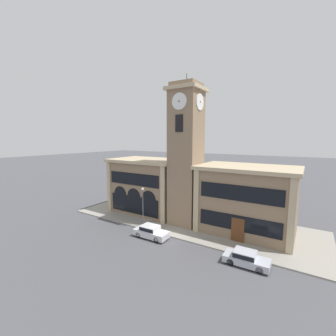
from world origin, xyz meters
The scene contains 8 objects.
ground_plane centered at (0.00, 0.00, 0.00)m, with size 300.00×300.00×0.00m, color #4C4C51.
sidewalk_kerb centered at (0.00, 6.10, 0.07)m, with size 35.41×12.20×0.15m.
clock_tower centered at (0.00, 4.97, 9.80)m, with size 4.55×4.55×20.68m.
town_hall_left_wing centered at (-7.91, 6.59, 4.44)m, with size 12.07×7.86×8.82m.
town_hall_right_wing centered at (7.97, 6.60, 4.39)m, with size 12.18×7.86×8.71m.
parked_car_near centered at (-1.46, -1.31, 0.78)m, with size 4.43×1.98×1.49m.
parked_car_mid centered at (9.96, -1.31, 0.73)m, with size 4.31×1.95×1.40m.
street_lamp centered at (-4.32, 0.73, 3.73)m, with size 0.36×0.36×5.41m.
Camera 1 is at (14.48, -22.51, 12.17)m, focal length 24.00 mm.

